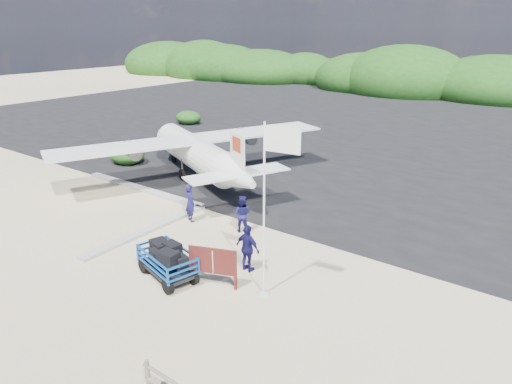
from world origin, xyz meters
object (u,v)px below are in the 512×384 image
(flagpole, at_px, (263,294))
(crew_a, at_px, (190,203))
(signboard, at_px, (214,286))
(baggage_cart, at_px, (169,278))
(crew_c, at_px, (248,248))
(crew_b, at_px, (242,214))

(flagpole, xyz_separation_m, crew_a, (-6.45, 3.09, 0.92))
(signboard, distance_m, crew_a, 6.09)
(baggage_cart, relative_size, crew_c, 1.39)
(baggage_cart, xyz_separation_m, flagpole, (3.45, 1.20, 0.00))
(baggage_cart, height_order, crew_c, crew_c)
(crew_a, distance_m, crew_c, 5.47)
(crew_b, distance_m, crew_c, 3.54)
(flagpole, bearing_deg, baggage_cart, -160.76)
(signboard, distance_m, crew_c, 1.89)
(signboard, height_order, crew_b, crew_b)
(crew_a, relative_size, crew_c, 0.99)
(crew_c, bearing_deg, flagpole, 150.18)
(crew_c, bearing_deg, signboard, 83.12)
(baggage_cart, xyz_separation_m, crew_b, (-0.31, 4.81, 0.85))
(crew_b, bearing_deg, crew_a, -8.98)
(crew_c, bearing_deg, crew_a, -18.46)
(crew_b, bearing_deg, flagpole, 116.48)
(baggage_cart, xyz_separation_m, crew_c, (2.04, 2.16, 0.94))
(baggage_cart, distance_m, crew_b, 4.89)
(baggage_cart, relative_size, crew_b, 1.53)
(flagpole, relative_size, crew_b, 3.53)
(flagpole, relative_size, crew_a, 3.26)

